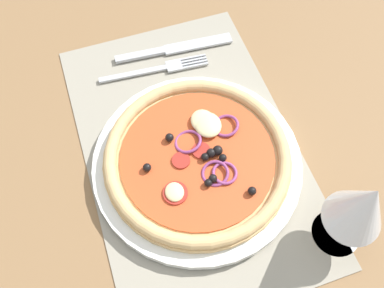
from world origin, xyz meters
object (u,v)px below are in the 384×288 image
plate (194,164)px  pizza (195,158)px  fork (160,69)px  wine_glass (362,207)px  knife (175,48)px

plate → pizza: bearing=123.3°
pizza → fork: size_ratio=1.46×
fork → wine_glass: 37.91cm
pizza → fork: 18.54cm
pizza → knife: bearing=169.7°
fork → plate: bearing=-86.7°
plate → knife: (-21.72, 4.02, -0.46)cm
knife → wine_glass: wine_glass is taller
fork → knife: knife is taller
plate → knife: 22.10cm
pizza → fork: pizza is taller
wine_glass → pizza: bearing=-136.5°
fork → knife: 4.91cm
pizza → wine_glass: bearing=43.5°
fork → knife: (-3.28, 3.65, 0.03)cm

